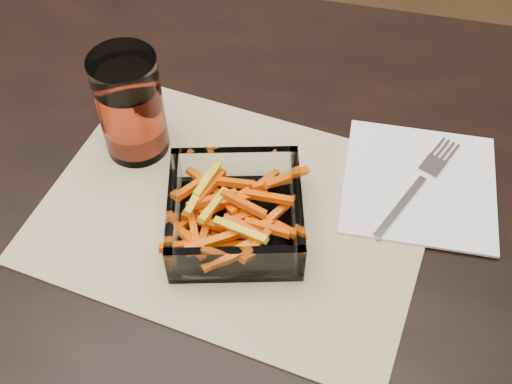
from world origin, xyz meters
TOP-DOWN VIEW (x-y plane):
  - dining_table at (0.00, 0.00)m, footprint 1.60×0.90m
  - placemat at (0.11, 0.00)m, footprint 0.49×0.39m
  - glass_bowl at (0.11, -0.02)m, footprint 0.18×0.18m
  - tumbler at (-0.04, 0.08)m, footprint 0.08×0.08m
  - napkin at (0.32, 0.10)m, footprint 0.19×0.19m
  - fork at (0.32, 0.09)m, footprint 0.09×0.18m

SIDE VIEW (x-z plane):
  - dining_table at x=0.00m, z-range 0.29..1.04m
  - placemat at x=0.11m, z-range 0.75..0.75m
  - napkin at x=0.32m, z-range 0.75..0.76m
  - fork at x=0.32m, z-range 0.76..0.76m
  - glass_bowl at x=0.11m, z-range 0.75..0.81m
  - tumbler at x=-0.04m, z-range 0.75..0.89m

